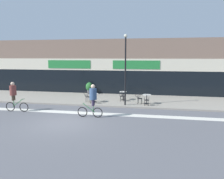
{
  "coord_description": "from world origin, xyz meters",
  "views": [
    {
      "loc": [
        5.17,
        -11.85,
        3.96
      ],
      "look_at": [
        1.96,
        5.29,
        1.29
      ],
      "focal_mm": 35.0,
      "sensor_mm": 36.0,
      "label": 1
    }
  ],
  "objects_px": {
    "lamp_post": "(125,65)",
    "bistro_table_1": "(123,94)",
    "cafe_chair_0_side": "(87,96)",
    "cafe_chair_2_side": "(139,97)",
    "bistro_table_2": "(147,97)",
    "cyclist_0": "(92,98)",
    "cafe_chair_0_near": "(92,97)",
    "cyclist_1": "(14,94)",
    "cafe_chair_1_near": "(122,95)",
    "planter_pot": "(89,87)",
    "bistro_table_0": "(94,96)",
    "cafe_chair_2_near": "(147,99)"
  },
  "relations": [
    {
      "from": "cafe_chair_1_near",
      "to": "planter_pot",
      "type": "relative_size",
      "value": 0.76
    },
    {
      "from": "lamp_post",
      "to": "cyclist_0",
      "type": "relative_size",
      "value": 2.53
    },
    {
      "from": "cafe_chair_0_near",
      "to": "cyclist_1",
      "type": "height_order",
      "value": "cyclist_1"
    },
    {
      "from": "cafe_chair_0_near",
      "to": "planter_pot",
      "type": "height_order",
      "value": "planter_pot"
    },
    {
      "from": "cafe_chair_0_side",
      "to": "cafe_chair_2_side",
      "type": "relative_size",
      "value": 1.0
    },
    {
      "from": "cafe_chair_0_side",
      "to": "cafe_chair_1_near",
      "type": "height_order",
      "value": "same"
    },
    {
      "from": "bistro_table_1",
      "to": "cafe_chair_0_near",
      "type": "xyz_separation_m",
      "value": [
        -2.27,
        -1.99,
        -0.01
      ]
    },
    {
      "from": "cafe_chair_0_near",
      "to": "cafe_chair_0_side",
      "type": "relative_size",
      "value": 1.0
    },
    {
      "from": "planter_pot",
      "to": "cyclist_0",
      "type": "relative_size",
      "value": 0.54
    },
    {
      "from": "bistro_table_0",
      "to": "cafe_chair_1_near",
      "type": "relative_size",
      "value": 0.79
    },
    {
      "from": "bistro_table_0",
      "to": "cafe_chair_0_side",
      "type": "xyz_separation_m",
      "value": [
        -0.63,
        0.01,
        0.01
      ]
    },
    {
      "from": "bistro_table_1",
      "to": "lamp_post",
      "type": "xyz_separation_m",
      "value": [
        0.44,
        -2.0,
        2.63
      ]
    },
    {
      "from": "cyclist_0",
      "to": "cafe_chair_0_near",
      "type": "bearing_deg",
      "value": -75.13
    },
    {
      "from": "cafe_chair_0_near",
      "to": "cafe_chair_2_side",
      "type": "distance_m",
      "value": 3.81
    },
    {
      "from": "cafe_chair_0_near",
      "to": "cafe_chair_2_near",
      "type": "xyz_separation_m",
      "value": [
        4.38,
        0.04,
        0.0
      ]
    },
    {
      "from": "cafe_chair_2_side",
      "to": "cyclist_1",
      "type": "distance_m",
      "value": 9.47
    },
    {
      "from": "cafe_chair_1_near",
      "to": "cyclist_0",
      "type": "bearing_deg",
      "value": 166.49
    },
    {
      "from": "cafe_chair_2_side",
      "to": "cafe_chair_1_near",
      "type": "bearing_deg",
      "value": 162.92
    },
    {
      "from": "cafe_chair_0_side",
      "to": "cafe_chair_0_near",
      "type": "bearing_deg",
      "value": -41.1
    },
    {
      "from": "cafe_chair_1_near",
      "to": "cafe_chair_2_side",
      "type": "bearing_deg",
      "value": -113.86
    },
    {
      "from": "bistro_table_2",
      "to": "cyclist_1",
      "type": "xyz_separation_m",
      "value": [
        -9.31,
        -3.72,
        0.59
      ]
    },
    {
      "from": "bistro_table_0",
      "to": "cafe_chair_1_near",
      "type": "bearing_deg",
      "value": 18.16
    },
    {
      "from": "bistro_table_2",
      "to": "cyclist_0",
      "type": "distance_m",
      "value": 5.39
    },
    {
      "from": "cafe_chair_0_near",
      "to": "cafe_chair_1_near",
      "type": "relative_size",
      "value": 1.0
    },
    {
      "from": "bistro_table_1",
      "to": "planter_pot",
      "type": "distance_m",
      "value": 4.6
    },
    {
      "from": "cafe_chair_0_near",
      "to": "cafe_chair_1_near",
      "type": "bearing_deg",
      "value": -54.32
    },
    {
      "from": "lamp_post",
      "to": "bistro_table_1",
      "type": "bearing_deg",
      "value": 102.31
    },
    {
      "from": "cafe_chair_0_near",
      "to": "cafe_chair_0_side",
      "type": "distance_m",
      "value": 0.88
    },
    {
      "from": "bistro_table_2",
      "to": "cyclist_0",
      "type": "bearing_deg",
      "value": -129.01
    },
    {
      "from": "bistro_table_0",
      "to": "cafe_chair_0_near",
      "type": "height_order",
      "value": "cafe_chair_0_near"
    },
    {
      "from": "bistro_table_2",
      "to": "planter_pot",
      "type": "distance_m",
      "value": 7.1
    },
    {
      "from": "lamp_post",
      "to": "bistro_table_2",
      "type": "bearing_deg",
      "value": 21.88
    },
    {
      "from": "cafe_chair_0_near",
      "to": "cafe_chair_2_near",
      "type": "relative_size",
      "value": 1.0
    },
    {
      "from": "cyclist_1",
      "to": "bistro_table_2",
      "type": "bearing_deg",
      "value": 19.27
    },
    {
      "from": "bistro_table_2",
      "to": "cafe_chair_2_side",
      "type": "bearing_deg",
      "value": 179.06
    },
    {
      "from": "cyclist_1",
      "to": "planter_pot",
      "type": "bearing_deg",
      "value": 63.6
    },
    {
      "from": "bistro_table_0",
      "to": "bistro_table_1",
      "type": "relative_size",
      "value": 0.96
    },
    {
      "from": "planter_pot",
      "to": "bistro_table_1",
      "type": "bearing_deg",
      "value": -33.46
    },
    {
      "from": "cafe_chair_2_side",
      "to": "lamp_post",
      "type": "distance_m",
      "value": 2.92
    },
    {
      "from": "planter_pot",
      "to": "cyclist_1",
      "type": "height_order",
      "value": "cyclist_1"
    },
    {
      "from": "bistro_table_0",
      "to": "cyclist_0",
      "type": "relative_size",
      "value": 0.33
    },
    {
      "from": "cafe_chair_1_near",
      "to": "cafe_chair_2_near",
      "type": "distance_m",
      "value": 2.5
    },
    {
      "from": "lamp_post",
      "to": "cafe_chair_2_near",
      "type": "bearing_deg",
      "value": 1.63
    },
    {
      "from": "bistro_table_1",
      "to": "lamp_post",
      "type": "height_order",
      "value": "lamp_post"
    },
    {
      "from": "planter_pot",
      "to": "cyclist_1",
      "type": "bearing_deg",
      "value": -113.89
    },
    {
      "from": "cafe_chair_1_near",
      "to": "cafe_chair_0_side",
      "type": "bearing_deg",
      "value": 105.27
    },
    {
      "from": "bistro_table_2",
      "to": "cafe_chair_2_near",
      "type": "relative_size",
      "value": 0.86
    },
    {
      "from": "cafe_chair_2_near",
      "to": "planter_pot",
      "type": "xyz_separation_m",
      "value": [
        -5.95,
        4.49,
        0.14
      ]
    },
    {
      "from": "cyclist_0",
      "to": "lamp_post",
      "type": "bearing_deg",
      "value": -117.13
    },
    {
      "from": "cafe_chair_0_side",
      "to": "cafe_chair_2_side",
      "type": "height_order",
      "value": "same"
    }
  ]
}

